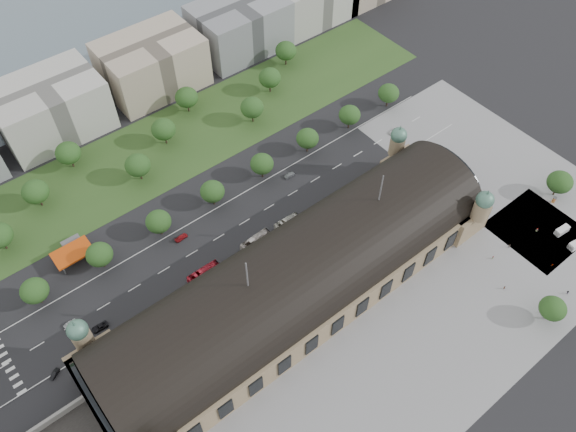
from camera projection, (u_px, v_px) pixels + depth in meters
ground at (298, 294)px, 197.28m from camera, size 900.00×900.00×0.00m
station at (299, 278)px, 189.28m from camera, size 150.00×48.40×44.30m
plaza_south at (409, 370)px, 179.52m from camera, size 190.00×48.00×0.12m
plaza_east at (487, 163)px, 237.51m from camera, size 56.00×100.00×0.12m
road_slab at (192, 253)px, 208.17m from camera, size 260.00×26.00×0.10m
grass_belt at (132, 164)px, 237.20m from camera, size 300.00×45.00×0.10m
petrol_station at (73, 248)px, 206.06m from camera, size 14.00×13.00×5.05m
office_3 at (50, 108)px, 241.69m from camera, size 45.00×32.00×24.00m
office_4 at (152, 64)px, 261.22m from camera, size 45.00×32.00×24.00m
office_5 at (240, 26)px, 280.76m from camera, size 45.00×32.00×24.00m
tree_row_2 at (34, 291)px, 189.47m from camera, size 9.60×9.60×11.52m
tree_row_3 at (99, 255)px, 198.84m from camera, size 9.60×9.60×11.52m
tree_row_4 at (158, 222)px, 208.22m from camera, size 9.60×9.60×11.52m
tree_row_5 at (212, 191)px, 217.59m from camera, size 9.60×9.60×11.52m
tree_row_6 at (262, 164)px, 226.96m from camera, size 9.60×9.60×11.52m
tree_row_7 at (307, 138)px, 236.34m from camera, size 9.60×9.60×11.52m
tree_row_8 at (350, 115)px, 245.71m from camera, size 9.60×9.60×11.52m
tree_row_9 at (389, 93)px, 255.09m from camera, size 9.60×9.60×11.52m
tree_belt_4 at (35, 192)px, 216.69m from camera, size 10.40×10.40×12.48m
tree_belt_5 at (68, 153)px, 230.02m from camera, size 10.40×10.40×12.48m
tree_belt_6 at (138, 165)px, 225.63m from camera, size 10.40×10.40×12.48m
tree_belt_7 at (163, 129)px, 238.95m from camera, size 10.40×10.40×12.48m
tree_belt_8 at (187, 97)px, 252.28m from camera, size 10.40×10.40×12.48m
tree_belt_9 at (252, 107)px, 247.89m from camera, size 10.40×10.40×12.48m
tree_belt_10 at (270, 78)px, 261.22m from camera, size 10.40×10.40×12.48m
tree_belt_11 at (286, 51)px, 274.55m from camera, size 10.40×10.40×12.48m
tree_plaza_ne at (560, 182)px, 220.68m from camera, size 10.00×10.00×11.69m
tree_plaza_s at (553, 308)px, 185.88m from camera, size 9.00×9.00×10.64m
traffic_car_1 at (70, 324)px, 189.09m from camera, size 4.55×2.00×1.45m
traffic_car_2 at (100, 327)px, 188.25m from camera, size 5.76×2.89×1.57m
traffic_car_3 at (181, 237)px, 211.91m from camera, size 5.36×2.55×1.51m
traffic_car_4 at (255, 237)px, 211.88m from camera, size 4.86×2.21×1.62m
traffic_car_5 at (290, 175)px, 232.13m from camera, size 4.60×1.64×1.51m
traffic_car_6 at (394, 131)px, 248.84m from camera, size 5.50×3.06×1.45m
parked_car_0 at (55, 374)px, 178.02m from camera, size 4.20×3.26×1.33m
parked_car_1 at (74, 361)px, 180.56m from camera, size 6.25×5.39×1.60m
parked_car_2 at (125, 342)px, 184.96m from camera, size 5.38×3.69×1.45m
parked_car_3 at (156, 319)px, 190.24m from camera, size 4.55×3.17×1.44m
parked_car_4 at (153, 324)px, 189.03m from camera, size 5.21×3.47×1.62m
parked_car_5 at (210, 276)px, 200.99m from camera, size 6.13×4.85×1.55m
parked_car_6 at (222, 280)px, 199.97m from camera, size 5.72×4.77×1.57m
bus_west at (204, 273)px, 200.71m from camera, size 12.87×3.05×3.58m
bus_mid at (256, 240)px, 209.71m from camera, size 13.08×3.70×3.61m
bus_east at (287, 222)px, 215.78m from camera, size 10.81×2.97×2.98m
van_east at (561, 231)px, 213.26m from camera, size 6.18×2.98×2.59m
van_south at (576, 245)px, 208.94m from camera, size 7.14×3.91×2.93m
advertising_column at (554, 200)px, 222.69m from camera, size 1.54×1.54×2.93m
pedestrian_0 at (493, 258)px, 206.07m from camera, size 0.78×0.48×1.55m
pedestrian_1 at (504, 288)px, 197.86m from camera, size 0.60×0.74×1.77m
pedestrian_2 at (509, 246)px, 209.22m from camera, size 0.78×1.06×1.96m
pedestrian_3 at (552, 265)px, 203.83m from camera, size 1.21×0.90×1.87m
pedestrian_4 at (567, 293)px, 196.61m from camera, size 1.08×1.17×1.72m
pedestrian_5 at (537, 230)px, 214.08m from camera, size 0.91×0.96×1.72m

